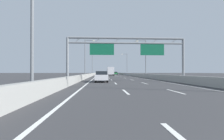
% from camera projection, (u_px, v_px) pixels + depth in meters
% --- Properties ---
extents(ground_plane, '(260.00, 260.00, 0.00)m').
position_uv_depth(ground_plane, '(108.00, 74.00, 99.68)').
color(ground_plane, '#38383A').
extents(lane_dash_left_1, '(0.16, 3.00, 0.01)m').
position_uv_depth(lane_dash_left_1, '(126.00, 92.00, 12.23)').
color(lane_dash_left_1, white).
rests_on(lane_dash_left_1, ground_plane).
extents(lane_dash_left_2, '(0.16, 3.00, 0.01)m').
position_uv_depth(lane_dash_left_2, '(116.00, 83.00, 21.21)').
color(lane_dash_left_2, white).
rests_on(lane_dash_left_2, ground_plane).
extents(lane_dash_left_3, '(0.16, 3.00, 0.01)m').
position_uv_depth(lane_dash_left_3, '(111.00, 80.00, 30.20)').
color(lane_dash_left_3, white).
rests_on(lane_dash_left_3, ground_plane).
extents(lane_dash_left_4, '(0.16, 3.00, 0.01)m').
position_uv_depth(lane_dash_left_4, '(109.00, 78.00, 39.18)').
color(lane_dash_left_4, white).
rests_on(lane_dash_left_4, ground_plane).
extents(lane_dash_left_5, '(0.16, 3.00, 0.01)m').
position_uv_depth(lane_dash_left_5, '(108.00, 77.00, 48.16)').
color(lane_dash_left_5, white).
rests_on(lane_dash_left_5, ground_plane).
extents(lane_dash_left_6, '(0.16, 3.00, 0.01)m').
position_uv_depth(lane_dash_left_6, '(107.00, 76.00, 57.15)').
color(lane_dash_left_6, white).
rests_on(lane_dash_left_6, ground_plane).
extents(lane_dash_left_7, '(0.16, 3.00, 0.01)m').
position_uv_depth(lane_dash_left_7, '(106.00, 76.00, 66.13)').
color(lane_dash_left_7, white).
rests_on(lane_dash_left_7, ground_plane).
extents(lane_dash_left_8, '(0.16, 3.00, 0.01)m').
position_uv_depth(lane_dash_left_8, '(106.00, 75.00, 75.12)').
color(lane_dash_left_8, white).
rests_on(lane_dash_left_8, ground_plane).
extents(lane_dash_left_9, '(0.16, 3.00, 0.01)m').
position_uv_depth(lane_dash_left_9, '(105.00, 75.00, 84.10)').
color(lane_dash_left_9, white).
rests_on(lane_dash_left_9, ground_plane).
extents(lane_dash_left_10, '(0.16, 3.00, 0.01)m').
position_uv_depth(lane_dash_left_10, '(105.00, 74.00, 93.08)').
color(lane_dash_left_10, white).
rests_on(lane_dash_left_10, ground_plane).
extents(lane_dash_left_11, '(0.16, 3.00, 0.01)m').
position_uv_depth(lane_dash_left_11, '(105.00, 74.00, 102.07)').
color(lane_dash_left_11, white).
rests_on(lane_dash_left_11, ground_plane).
extents(lane_dash_left_12, '(0.16, 3.00, 0.01)m').
position_uv_depth(lane_dash_left_12, '(104.00, 74.00, 111.05)').
color(lane_dash_left_12, white).
rests_on(lane_dash_left_12, ground_plane).
extents(lane_dash_left_13, '(0.16, 3.00, 0.01)m').
position_uv_depth(lane_dash_left_13, '(104.00, 74.00, 120.04)').
color(lane_dash_left_13, white).
rests_on(lane_dash_left_13, ground_plane).
extents(lane_dash_left_14, '(0.16, 3.00, 0.01)m').
position_uv_depth(lane_dash_left_14, '(104.00, 74.00, 129.02)').
color(lane_dash_left_14, white).
rests_on(lane_dash_left_14, ground_plane).
extents(lane_dash_left_15, '(0.16, 3.00, 0.01)m').
position_uv_depth(lane_dash_left_15, '(104.00, 74.00, 138.00)').
color(lane_dash_left_15, white).
rests_on(lane_dash_left_15, ground_plane).
extents(lane_dash_left_16, '(0.16, 3.00, 0.01)m').
position_uv_depth(lane_dash_left_16, '(104.00, 74.00, 146.99)').
color(lane_dash_left_16, white).
rests_on(lane_dash_left_16, ground_plane).
extents(lane_dash_left_17, '(0.16, 3.00, 0.01)m').
position_uv_depth(lane_dash_left_17, '(104.00, 73.00, 155.97)').
color(lane_dash_left_17, white).
rests_on(lane_dash_left_17, ground_plane).
extents(lane_dash_right_1, '(0.16, 3.00, 0.01)m').
position_uv_depth(lane_dash_right_1, '(175.00, 92.00, 12.44)').
color(lane_dash_right_1, white).
rests_on(lane_dash_right_1, ground_plane).
extents(lane_dash_right_2, '(0.16, 3.00, 0.01)m').
position_uv_depth(lane_dash_right_2, '(144.00, 83.00, 21.42)').
color(lane_dash_right_2, white).
rests_on(lane_dash_right_2, ground_plane).
extents(lane_dash_right_3, '(0.16, 3.00, 0.01)m').
position_uv_depth(lane_dash_right_3, '(132.00, 80.00, 30.41)').
color(lane_dash_right_3, white).
rests_on(lane_dash_right_3, ground_plane).
extents(lane_dash_right_4, '(0.16, 3.00, 0.01)m').
position_uv_depth(lane_dash_right_4, '(125.00, 78.00, 39.39)').
color(lane_dash_right_4, white).
rests_on(lane_dash_right_4, ground_plane).
extents(lane_dash_right_5, '(0.16, 3.00, 0.01)m').
position_uv_depth(lane_dash_right_5, '(121.00, 77.00, 48.38)').
color(lane_dash_right_5, white).
rests_on(lane_dash_right_5, ground_plane).
extents(lane_dash_right_6, '(0.16, 3.00, 0.01)m').
position_uv_depth(lane_dash_right_6, '(118.00, 76.00, 57.36)').
color(lane_dash_right_6, white).
rests_on(lane_dash_right_6, ground_plane).
extents(lane_dash_right_7, '(0.16, 3.00, 0.01)m').
position_uv_depth(lane_dash_right_7, '(116.00, 76.00, 66.34)').
color(lane_dash_right_7, white).
rests_on(lane_dash_right_7, ground_plane).
extents(lane_dash_right_8, '(0.16, 3.00, 0.01)m').
position_uv_depth(lane_dash_right_8, '(114.00, 75.00, 75.33)').
color(lane_dash_right_8, white).
rests_on(lane_dash_right_8, ground_plane).
extents(lane_dash_right_9, '(0.16, 3.00, 0.01)m').
position_uv_depth(lane_dash_right_9, '(113.00, 75.00, 84.31)').
color(lane_dash_right_9, white).
rests_on(lane_dash_right_9, ground_plane).
extents(lane_dash_right_10, '(0.16, 3.00, 0.01)m').
position_uv_depth(lane_dash_right_10, '(112.00, 74.00, 93.30)').
color(lane_dash_right_10, white).
rests_on(lane_dash_right_10, ground_plane).
extents(lane_dash_right_11, '(0.16, 3.00, 0.01)m').
position_uv_depth(lane_dash_right_11, '(111.00, 74.00, 102.28)').
color(lane_dash_right_11, white).
rests_on(lane_dash_right_11, ground_plane).
extents(lane_dash_right_12, '(0.16, 3.00, 0.01)m').
position_uv_depth(lane_dash_right_12, '(110.00, 74.00, 111.26)').
color(lane_dash_right_12, white).
rests_on(lane_dash_right_12, ground_plane).
extents(lane_dash_right_13, '(0.16, 3.00, 0.01)m').
position_uv_depth(lane_dash_right_13, '(109.00, 74.00, 120.25)').
color(lane_dash_right_13, white).
rests_on(lane_dash_right_13, ground_plane).
extents(lane_dash_right_14, '(0.16, 3.00, 0.01)m').
position_uv_depth(lane_dash_right_14, '(109.00, 74.00, 129.23)').
color(lane_dash_right_14, white).
rests_on(lane_dash_right_14, ground_plane).
extents(lane_dash_right_15, '(0.16, 3.00, 0.01)m').
position_uv_depth(lane_dash_right_15, '(108.00, 74.00, 138.22)').
color(lane_dash_right_15, white).
rests_on(lane_dash_right_15, ground_plane).
extents(lane_dash_right_16, '(0.16, 3.00, 0.01)m').
position_uv_depth(lane_dash_right_16, '(108.00, 74.00, 147.20)').
color(lane_dash_right_16, white).
rests_on(lane_dash_right_16, ground_plane).
extents(lane_dash_right_17, '(0.16, 3.00, 0.01)m').
position_uv_depth(lane_dash_right_17, '(108.00, 73.00, 156.18)').
color(lane_dash_right_17, white).
rests_on(lane_dash_right_17, ground_plane).
extents(edge_line_left, '(0.16, 176.00, 0.01)m').
position_uv_depth(edge_line_left, '(98.00, 75.00, 87.39)').
color(edge_line_left, white).
rests_on(edge_line_left, ground_plane).
extents(edge_line_right, '(0.16, 176.00, 0.01)m').
position_uv_depth(edge_line_right, '(119.00, 75.00, 88.01)').
color(edge_line_right, white).
rests_on(edge_line_right, ground_plane).
extents(barrier_left, '(0.45, 220.00, 0.95)m').
position_uv_depth(barrier_left, '(96.00, 73.00, 109.26)').
color(barrier_left, '#9E9E99').
rests_on(barrier_left, ground_plane).
extents(barrier_right, '(0.45, 220.00, 0.95)m').
position_uv_depth(barrier_right, '(118.00, 73.00, 110.07)').
color(barrier_right, '#9E9E99').
rests_on(barrier_right, ground_plane).
extents(sign_gantry, '(16.85, 0.36, 6.36)m').
position_uv_depth(sign_gantry, '(127.00, 48.00, 24.44)').
color(sign_gantry, gray).
rests_on(sign_gantry, ground_plane).
extents(streetlamp_left_near, '(2.58, 0.28, 9.50)m').
position_uv_depth(streetlamp_left_near, '(36.00, 6.00, 10.48)').
color(streetlamp_left_near, slate).
rests_on(streetlamp_left_near, ground_plane).
extents(streetlamp_left_mid, '(2.58, 0.28, 9.50)m').
position_uv_depth(streetlamp_left_mid, '(86.00, 56.00, 43.13)').
color(streetlamp_left_mid, slate).
rests_on(streetlamp_left_mid, ground_plane).
extents(streetlamp_right_mid, '(2.58, 0.28, 9.50)m').
position_uv_depth(streetlamp_right_mid, '(145.00, 56.00, 44.01)').
color(streetlamp_right_mid, slate).
rests_on(streetlamp_right_mid, ground_plane).
extents(streetlamp_left_far, '(2.58, 0.28, 9.50)m').
position_uv_depth(streetlamp_left_far, '(93.00, 63.00, 75.78)').
color(streetlamp_left_far, slate).
rests_on(streetlamp_left_far, ground_plane).
extents(streetlamp_right_far, '(2.58, 0.28, 9.50)m').
position_uv_depth(streetlamp_right_far, '(127.00, 63.00, 76.66)').
color(streetlamp_right_far, slate).
rests_on(streetlamp_right_far, ground_plane).
extents(black_car, '(1.75, 4.47, 1.53)m').
position_uv_depth(black_car, '(102.00, 73.00, 117.32)').
color(black_car, black).
rests_on(black_car, ground_plane).
extents(green_car, '(1.85, 4.23, 1.49)m').
position_uv_depth(green_car, '(116.00, 73.00, 89.94)').
color(green_car, '#1E7A38').
rests_on(green_car, ground_plane).
extents(white_car, '(1.77, 4.24, 1.52)m').
position_uv_depth(white_car, '(102.00, 76.00, 24.28)').
color(white_car, silver).
rests_on(white_car, ground_plane).
extents(red_car, '(1.81, 4.12, 1.48)m').
position_uv_depth(red_car, '(106.00, 73.00, 138.68)').
color(red_car, red).
rests_on(red_car, ground_plane).
extents(box_truck, '(2.45, 8.98, 3.24)m').
position_uv_depth(box_truck, '(110.00, 71.00, 68.08)').
color(box_truck, '#194799').
rests_on(box_truck, ground_plane).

